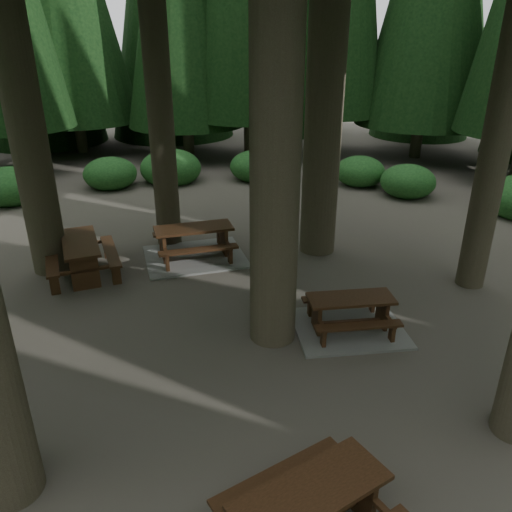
{
  "coord_description": "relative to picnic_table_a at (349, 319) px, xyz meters",
  "views": [
    {
      "loc": [
        -0.12,
        -7.72,
        5.22
      ],
      "look_at": [
        0.58,
        1.44,
        1.1
      ],
      "focal_mm": 35.0,
      "sensor_mm": 36.0,
      "label": 1
    }
  ],
  "objects": [
    {
      "name": "ground",
      "position": [
        -2.28,
        -0.31,
        -0.23
      ],
      "size": [
        80.0,
        80.0,
        0.0
      ],
      "primitive_type": "plane",
      "color": "#4F4940",
      "rests_on": "ground"
    },
    {
      "name": "picnic_table_e",
      "position": [
        -1.52,
        -4.26,
        0.29
      ],
      "size": [
        2.25,
        2.11,
        0.77
      ],
      "rotation": [
        0.0,
        0.0,
        0.49
      ],
      "color": "#311D0E",
      "rests_on": "ground"
    },
    {
      "name": "shrub_ring",
      "position": [
        -1.58,
        0.44,
        0.17
      ],
      "size": [
        23.86,
        24.64,
        1.49
      ],
      "color": "#1B501F",
      "rests_on": "ground"
    },
    {
      "name": "picnic_table_c",
      "position": [
        -3.07,
        3.59,
        0.06
      ],
      "size": [
        2.81,
        2.48,
        0.83
      ],
      "rotation": [
        0.0,
        0.0,
        0.21
      ],
      "color": "gray",
      "rests_on": "ground"
    },
    {
      "name": "picnic_table_b",
      "position": [
        -5.64,
        2.83,
        0.34
      ],
      "size": [
        2.1,
        2.35,
        0.85
      ],
      "rotation": [
        0.0,
        0.0,
        1.88
      ],
      "color": "#311D0E",
      "rests_on": "ground"
    },
    {
      "name": "picnic_table_a",
      "position": [
        0.0,
        0.0,
        0.0
      ],
      "size": [
        2.14,
        1.8,
        0.7
      ],
      "rotation": [
        0.0,
        0.0,
        0.05
      ],
      "color": "gray",
      "rests_on": "ground"
    }
  ]
}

